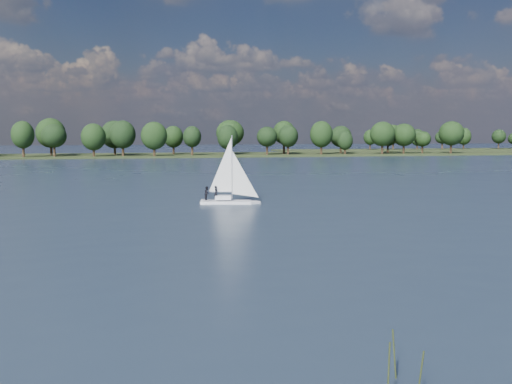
# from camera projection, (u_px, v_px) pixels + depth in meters

# --- Properties ---
(ground) EXTENTS (700.00, 700.00, 0.00)m
(ground) POSITION_uv_depth(u_px,v_px,m) (241.00, 175.00, 125.28)
(ground) COLOR #233342
(ground) RESTS_ON ground
(far_shore) EXTENTS (660.00, 40.00, 1.50)m
(far_shore) POSITION_uv_depth(u_px,v_px,m) (190.00, 156.00, 234.08)
(far_shore) COLOR black
(far_shore) RESTS_ON ground
(far_shore_back) EXTENTS (220.00, 30.00, 1.40)m
(far_shore_back) POSITION_uv_depth(u_px,v_px,m) (470.00, 150.00, 314.95)
(far_shore_back) COLOR black
(far_shore_back) RESTS_ON ground
(sailboat) EXTENTS (7.33, 3.45, 9.31)m
(sailboat) POSITION_uv_depth(u_px,v_px,m) (226.00, 184.00, 73.90)
(sailboat) COLOR white
(sailboat) RESTS_ON ground
(treeline) EXTENTS (562.45, 73.36, 18.55)m
(treeline) POSITION_uv_depth(u_px,v_px,m) (192.00, 136.00, 229.23)
(treeline) COLOR black
(treeline) RESTS_ON ground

